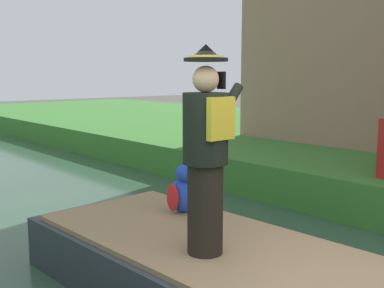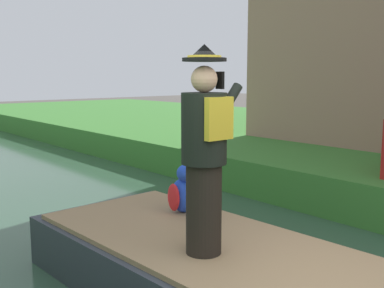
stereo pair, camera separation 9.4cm
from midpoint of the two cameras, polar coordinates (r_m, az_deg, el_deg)
boat at (r=4.71m, az=2.90°, el=-15.34°), size 1.98×4.27×0.61m
person_pirate at (r=4.06m, az=2.24°, el=-0.95°), size 0.61×0.42×1.85m
parrot_plush at (r=5.43m, az=-0.55°, el=-5.88°), size 0.36×0.35×0.57m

